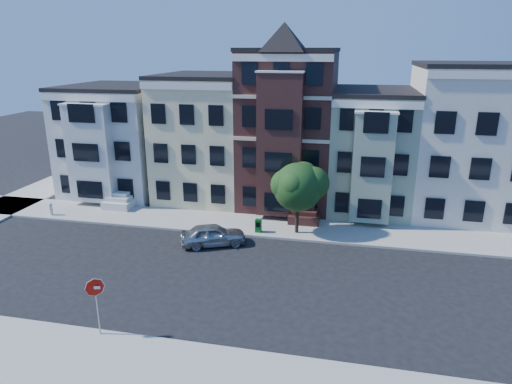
% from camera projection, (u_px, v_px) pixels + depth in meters
% --- Properties ---
extents(ground, '(120.00, 120.00, 0.00)m').
position_uv_depth(ground, '(250.00, 281.00, 25.12)').
color(ground, black).
extents(far_sidewalk, '(60.00, 4.00, 0.15)m').
position_uv_depth(far_sidewalk, '(275.00, 227.00, 32.55)').
color(far_sidewalk, '#9E9B93').
rests_on(far_sidewalk, ground).
extents(near_sidewalk, '(60.00, 4.00, 0.15)m').
position_uv_depth(near_sidewalk, '(204.00, 378.00, 17.63)').
color(near_sidewalk, '#9E9B93').
rests_on(near_sidewalk, ground).
extents(house_white, '(8.00, 9.00, 9.00)m').
position_uv_depth(house_white, '(121.00, 140.00, 40.26)').
color(house_white, silver).
rests_on(house_white, ground).
extents(house_yellow, '(7.00, 9.00, 10.00)m').
position_uv_depth(house_yellow, '(207.00, 138.00, 38.52)').
color(house_yellow, beige).
rests_on(house_yellow, ground).
extents(house_brown, '(7.00, 9.00, 12.00)m').
position_uv_depth(house_brown, '(289.00, 129.00, 36.82)').
color(house_brown, '#3C1C19').
rests_on(house_brown, ground).
extents(house_green, '(6.00, 9.00, 9.00)m').
position_uv_depth(house_green, '(370.00, 151.00, 35.98)').
color(house_green, gray).
rests_on(house_green, ground).
extents(house_cream, '(8.00, 9.00, 11.00)m').
position_uv_depth(house_cream, '(467.00, 142.00, 34.29)').
color(house_cream, beige).
rests_on(house_cream, ground).
extents(street_tree, '(5.39, 5.39, 6.06)m').
position_uv_depth(street_tree, '(298.00, 190.00, 30.49)').
color(street_tree, '#25511C').
rests_on(street_tree, far_sidewalk).
extents(parked_car, '(4.53, 3.26, 1.43)m').
position_uv_depth(parked_car, '(213.00, 235.00, 29.54)').
color(parked_car, '#ABAFB3').
rests_on(parked_car, ground).
extents(newspaper_box, '(0.42, 0.37, 0.92)m').
position_uv_depth(newspaper_box, '(258.00, 226.00, 31.34)').
color(newspaper_box, '#0D5E19').
rests_on(newspaper_box, far_sidewalk).
extents(fire_hydrant, '(0.30, 0.30, 0.76)m').
position_uv_depth(fire_hydrant, '(51.00, 210.00, 34.58)').
color(fire_hydrant, silver).
rests_on(fire_hydrant, far_sidewalk).
extents(stop_sign, '(0.85, 0.36, 3.09)m').
position_uv_depth(stop_sign, '(97.00, 303.00, 19.80)').
color(stop_sign, '#B20C05').
rests_on(stop_sign, near_sidewalk).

